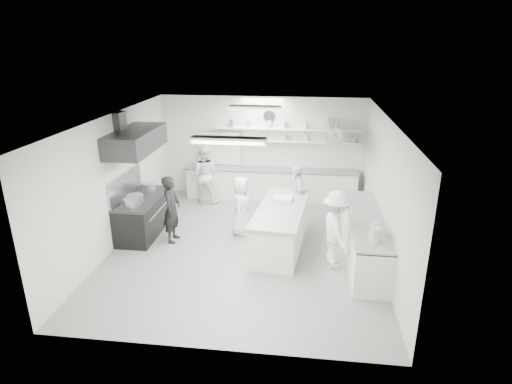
# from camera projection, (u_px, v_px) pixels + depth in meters

# --- Properties ---
(floor) EXTENTS (6.00, 7.00, 0.02)m
(floor) POSITION_uv_depth(u_px,v_px,m) (246.00, 247.00, 9.92)
(floor) COLOR #9C9C9C
(floor) RESTS_ON ground
(ceiling) EXTENTS (6.00, 7.00, 0.02)m
(ceiling) POSITION_uv_depth(u_px,v_px,m) (244.00, 117.00, 8.89)
(ceiling) COLOR white
(ceiling) RESTS_ON wall_back
(wall_back) EXTENTS (6.00, 0.04, 3.00)m
(wall_back) POSITION_uv_depth(u_px,v_px,m) (262.00, 148.00, 12.67)
(wall_back) COLOR silver
(wall_back) RESTS_ON floor
(wall_front) EXTENTS (6.00, 0.04, 3.00)m
(wall_front) POSITION_uv_depth(u_px,v_px,m) (209.00, 265.00, 6.14)
(wall_front) COLOR silver
(wall_front) RESTS_ON floor
(wall_left) EXTENTS (0.04, 7.00, 3.00)m
(wall_left) POSITION_uv_depth(u_px,v_px,m) (115.00, 181.00, 9.76)
(wall_left) COLOR silver
(wall_left) RESTS_ON floor
(wall_right) EXTENTS (0.04, 7.00, 3.00)m
(wall_right) POSITION_uv_depth(u_px,v_px,m) (385.00, 192.00, 9.06)
(wall_right) COLOR silver
(wall_right) RESTS_ON floor
(stove) EXTENTS (0.80, 1.80, 0.90)m
(stove) POSITION_uv_depth(u_px,v_px,m) (143.00, 217.00, 10.44)
(stove) COLOR black
(stove) RESTS_ON floor
(exhaust_hood) EXTENTS (0.85, 2.00, 0.50)m
(exhaust_hood) POSITION_uv_depth(u_px,v_px,m) (135.00, 141.00, 9.79)
(exhaust_hood) COLOR #303134
(exhaust_hood) RESTS_ON wall_left
(back_counter) EXTENTS (5.00, 0.60, 0.92)m
(back_counter) POSITION_uv_depth(u_px,v_px,m) (271.00, 184.00, 12.71)
(back_counter) COLOR white
(back_counter) RESTS_ON floor
(shelf_lower) EXTENTS (4.20, 0.26, 0.04)m
(shelf_lower) POSITION_uv_depth(u_px,v_px,m) (286.00, 141.00, 12.39)
(shelf_lower) COLOR white
(shelf_lower) RESTS_ON wall_back
(shelf_upper) EXTENTS (4.20, 0.26, 0.04)m
(shelf_upper) POSITION_uv_depth(u_px,v_px,m) (286.00, 129.00, 12.27)
(shelf_upper) COLOR white
(shelf_upper) RESTS_ON wall_back
(pass_through_window) EXTENTS (1.30, 0.04, 1.00)m
(pass_through_window) POSITION_uv_depth(u_px,v_px,m) (219.00, 148.00, 12.82)
(pass_through_window) COLOR black
(pass_through_window) RESTS_ON wall_back
(wall_clock) EXTENTS (0.32, 0.05, 0.32)m
(wall_clock) POSITION_uv_depth(u_px,v_px,m) (269.00, 116.00, 12.29)
(wall_clock) COLOR white
(wall_clock) RESTS_ON wall_back
(right_counter) EXTENTS (0.74, 3.30, 0.94)m
(right_counter) POSITION_uv_depth(u_px,v_px,m) (365.00, 239.00, 9.27)
(right_counter) COLOR white
(right_counter) RESTS_ON floor
(pot_rack) EXTENTS (0.30, 1.60, 0.40)m
(pot_rack) POSITION_uv_depth(u_px,v_px,m) (334.00, 130.00, 11.14)
(pot_rack) COLOR #9FA3AA
(pot_rack) RESTS_ON ceiling
(light_fixture_front) EXTENTS (1.30, 0.25, 0.10)m
(light_fixture_front) POSITION_uv_depth(u_px,v_px,m) (229.00, 140.00, 7.24)
(light_fixture_front) COLOR white
(light_fixture_front) RESTS_ON ceiling
(light_fixture_rear) EXTENTS (1.30, 0.25, 0.10)m
(light_fixture_rear) POSITION_uv_depth(u_px,v_px,m) (255.00, 108.00, 10.60)
(light_fixture_rear) COLOR white
(light_fixture_rear) RESTS_ON ceiling
(prep_island) EXTENTS (1.19, 2.61, 0.93)m
(prep_island) POSITION_uv_depth(u_px,v_px,m) (281.00, 228.00, 9.78)
(prep_island) COLOR white
(prep_island) RESTS_ON floor
(stove_pot) EXTENTS (0.38, 0.38, 0.23)m
(stove_pot) POSITION_uv_depth(u_px,v_px,m) (135.00, 200.00, 9.93)
(stove_pot) COLOR #9FA3AA
(stove_pot) RESTS_ON stove
(cook_stove) EXTENTS (0.39, 0.59, 1.61)m
(cook_stove) POSITION_uv_depth(u_px,v_px,m) (172.00, 209.00, 9.97)
(cook_stove) COLOR black
(cook_stove) RESTS_ON floor
(cook_back) EXTENTS (0.83, 0.65, 1.71)m
(cook_back) POSITION_uv_depth(u_px,v_px,m) (204.00, 174.00, 12.33)
(cook_back) COLOR white
(cook_back) RESTS_ON floor
(cook_island_left) EXTENTS (0.51, 0.74, 1.46)m
(cook_island_left) POSITION_uv_depth(u_px,v_px,m) (241.00, 206.00, 10.37)
(cook_island_left) COLOR white
(cook_island_left) RESTS_ON floor
(cook_island_right) EXTENTS (0.68, 1.02, 1.61)m
(cook_island_right) POSITION_uv_depth(u_px,v_px,m) (296.00, 196.00, 10.79)
(cook_island_right) COLOR white
(cook_island_right) RESTS_ON floor
(cook_right) EXTENTS (0.88, 1.21, 1.68)m
(cook_right) POSITION_uv_depth(u_px,v_px,m) (336.00, 229.00, 8.84)
(cook_right) COLOR white
(cook_right) RESTS_ON floor
(bowl_island_a) EXTENTS (0.26, 0.26, 0.06)m
(bowl_island_a) POSITION_uv_depth(u_px,v_px,m) (286.00, 204.00, 9.88)
(bowl_island_a) COLOR #9FA3AA
(bowl_island_a) RESTS_ON prep_island
(bowl_island_b) EXTENTS (0.25, 0.25, 0.06)m
(bowl_island_b) POSITION_uv_depth(u_px,v_px,m) (281.00, 199.00, 10.12)
(bowl_island_b) COLOR white
(bowl_island_b) RESTS_ON prep_island
(bowl_right) EXTENTS (0.29, 0.29, 0.06)m
(bowl_right) POSITION_uv_depth(u_px,v_px,m) (373.00, 228.00, 8.61)
(bowl_right) COLOR white
(bowl_right) RESTS_ON right_counter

